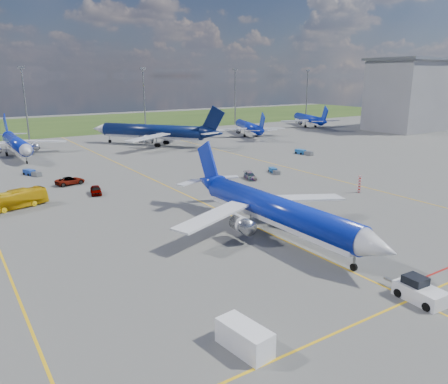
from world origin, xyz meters
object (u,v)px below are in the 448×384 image
bg_jet_ne (249,136)px  service_van (244,338)px  main_airliner (275,235)px  baggage_tug_c (32,173)px  service_car_a (96,190)px  bg_jet_ene (308,127)px  pushback_tug (419,291)px  baggage_tug_w (274,171)px  baggage_tug_e (303,152)px  service_car_c (250,176)px  bg_jet_nnw (18,156)px  warning_post (359,184)px  bg_jet_n (153,145)px  apron_bus (13,200)px  service_car_b (70,181)px

bg_jet_ne → service_van: size_ratio=7.40×
main_airliner → baggage_tug_c: main_airliner is taller
service_car_a → bg_jet_ene: bearing=41.6°
bg_jet_ne → pushback_tug: 113.09m
service_car_a → main_airliner: bearing=-55.2°
service_car_a → baggage_tug_w: 36.77m
bg_jet_ne → baggage_tug_e: 38.45m
service_car_c → bg_jet_nnw: bearing=143.4°
warning_post → baggage_tug_e: 38.65m
pushback_tug → bg_jet_ene: bearing=53.0°
service_car_a → baggage_tug_e: (57.36, 9.79, -0.19)m
bg_jet_nnw → bg_jet_ene: 108.97m
main_airliner → baggage_tug_c: size_ratio=7.67×
bg_jet_n → warning_post: bearing=58.9°
pushback_tug → bg_jet_ne: bearing=64.3°
apron_bus → service_car_b: bearing=-61.6°
bg_jet_n → baggage_tug_c: (-37.49, -23.52, 0.50)m
baggage_tug_w → main_airliner: bearing=-110.3°
bg_jet_ne → service_car_c: size_ratio=7.51×
bg_jet_nnw → service_car_c: size_ratio=8.08×
service_van → baggage_tug_w: 61.88m
warning_post → bg_jet_n: bearing=96.3°
warning_post → pushback_tug: warning_post is taller
bg_jet_ne → service_car_c: (-38.03, -52.33, 0.65)m
apron_bus → bg_jet_nnw: bearing=-25.4°
service_van → baggage_tug_e: (61.79, 59.64, -0.45)m
bg_jet_nnw → baggage_tug_c: 25.48m
service_car_a → service_car_c: service_car_a is taller
bg_jet_ene → baggage_tug_w: bg_jet_ene is taller
bg_jet_ne → pushback_tug: bearing=81.5°
bg_jet_ene → bg_jet_ne: bearing=35.3°
service_car_b → service_car_c: service_car_b is taller
main_airliner → service_car_a: size_ratio=8.71×
bg_jet_ne → service_van: bg_jet_ne is taller
bg_jet_nnw → baggage_tug_e: bg_jet_nnw is taller
warning_post → apron_bus: (-51.90, 22.46, -0.09)m
service_car_b → baggage_tug_e: 59.28m
service_car_c → warning_post: bearing=-42.2°
bg_jet_ene → service_car_c: 96.41m
service_car_b → baggage_tug_w: size_ratio=1.23×
bg_jet_nnw → baggage_tug_w: size_ratio=8.24×
bg_jet_ene → baggage_tug_e: size_ratio=6.48×
bg_jet_ene → service_car_b: bearing=45.2°
bg_jet_ne → service_car_a: bg_jet_ne is taller
bg_jet_n → baggage_tug_w: 49.29m
bg_jet_n → service_car_c: size_ratio=9.93×
bg_jet_ene → apron_bus: bearing=47.6°
service_car_b → service_car_c: size_ratio=1.21×
bg_jet_nnw → baggage_tug_e: 73.01m
warning_post → service_car_c: bearing=117.4°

